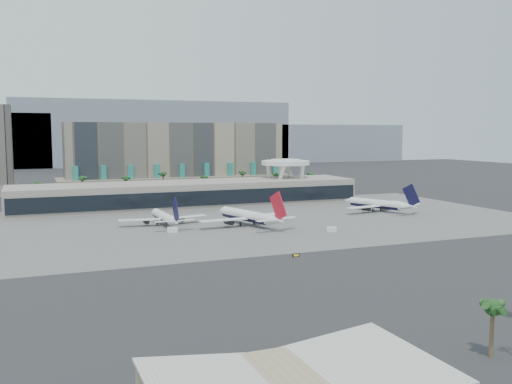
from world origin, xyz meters
name	(u,v)px	position (x,y,z in m)	size (l,w,h in m)	color
ground	(283,247)	(0.00, 0.00, 0.00)	(900.00, 900.00, 0.00)	#232326
apron_pad	(226,222)	(0.00, 55.00, 0.03)	(260.00, 130.00, 0.06)	#5B5B59
mountain_ridge	(126,138)	(27.88, 470.00, 29.89)	(680.00, 60.00, 70.00)	gray
hotel	(177,165)	(10.00, 174.41, 16.81)	(140.00, 30.00, 42.00)	gray
terminal	(190,193)	(0.00, 109.84, 6.52)	(170.00, 32.50, 14.50)	#A49B90
saucer_structure	(285,166)	(55.00, 116.00, 18.45)	(26.00, 26.00, 21.89)	white
palm_row	(185,179)	(7.00, 145.00, 10.50)	(157.80, 2.80, 13.10)	brown
airliner_left	(165,217)	(-25.16, 56.59, 3.22)	(35.93, 37.01, 12.77)	white
airliner_centre	(248,216)	(5.31, 43.59, 3.81)	(41.25, 42.78, 15.11)	white
airliner_right	(378,204)	(75.43, 58.02, 3.53)	(37.19, 38.35, 13.99)	white
service_vehicle_a	(173,230)	(-26.09, 39.62, 0.96)	(3.91, 1.91, 1.91)	white
service_vehicle_b	(331,230)	(28.27, 18.41, 0.91)	(3.55, 2.03, 1.82)	silver
taxiway_sign	(296,255)	(-2.23, -14.28, 0.48)	(2.16, 0.45, 0.98)	black
near_palm_a	(492,316)	(-5.64, -93.89, 6.98)	(6.00, 6.00, 9.77)	brown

